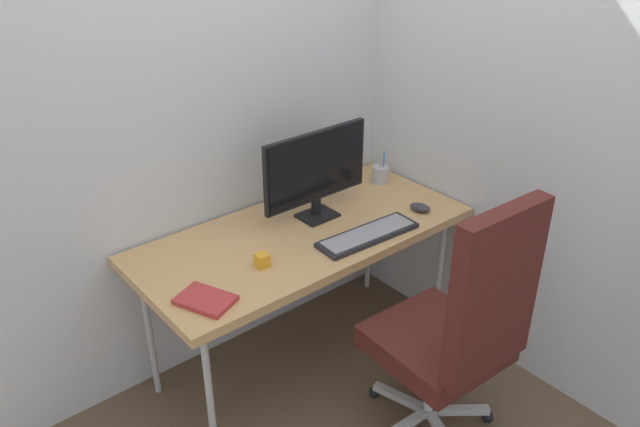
{
  "coord_description": "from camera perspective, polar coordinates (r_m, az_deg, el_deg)",
  "views": [
    {
      "loc": [
        -1.46,
        -1.88,
        2.06
      ],
      "look_at": [
        0.04,
        -0.07,
        0.81
      ],
      "focal_mm": 35.54,
      "sensor_mm": 36.0,
      "label": 1
    }
  ],
  "objects": [
    {
      "name": "office_chair",
      "position": [
        2.46,
        12.42,
        -9.94
      ],
      "size": [
        0.53,
        0.55,
        1.13
      ],
      "color": "black",
      "rests_on": "ground_plane"
    },
    {
      "name": "desk_clamp_accessory",
      "position": [
        2.5,
        -5.23,
        -4.2
      ],
      "size": [
        0.05,
        0.05,
        0.05
      ],
      "primitive_type": "cube",
      "color": "orange",
      "rests_on": "desk"
    },
    {
      "name": "wall_back",
      "position": [
        2.76,
        -6.61,
        14.02
      ],
      "size": [
        2.94,
        0.04,
        2.8
      ],
      "primitive_type": "cube",
      "color": "silver",
      "rests_on": "ground_plane"
    },
    {
      "name": "wall_side_right",
      "position": [
        2.87,
        13.58,
        13.96
      ],
      "size": [
        0.04,
        2.14,
        2.8
      ],
      "primitive_type": "cube",
      "color": "silver",
      "rests_on": "ground_plane"
    },
    {
      "name": "pen_holder",
      "position": [
        3.17,
        5.46,
        3.54
      ],
      "size": [
        0.08,
        0.08,
        0.17
      ],
      "color": "#B2B5BA",
      "rests_on": "desk"
    },
    {
      "name": "notebook",
      "position": [
        2.34,
        -10.28,
        -7.66
      ],
      "size": [
        0.21,
        0.24,
        0.02
      ],
      "primitive_type": "cube",
      "rotation": [
        0.0,
        0.0,
        0.4
      ],
      "color": "#B23333",
      "rests_on": "desk"
    },
    {
      "name": "keyboard",
      "position": [
        2.7,
        4.34,
        -1.92
      ],
      "size": [
        0.47,
        0.17,
        0.02
      ],
      "color": "black",
      "rests_on": "desk"
    },
    {
      "name": "monitor",
      "position": [
        2.76,
        -0.35,
        3.99
      ],
      "size": [
        0.54,
        0.13,
        0.4
      ],
      "color": "black",
      "rests_on": "desk"
    },
    {
      "name": "desk",
      "position": [
        2.76,
        -1.53,
        -2.28
      ],
      "size": [
        1.48,
        0.67,
        0.71
      ],
      "color": "tan",
      "rests_on": "ground_plane"
    },
    {
      "name": "mouse",
      "position": [
        2.93,
        9.0,
        0.54
      ],
      "size": [
        0.08,
        0.11,
        0.04
      ],
      "primitive_type": "ellipsoid",
      "rotation": [
        0.0,
        0.0,
        0.31
      ],
      "color": "#333338",
      "rests_on": "desk"
    },
    {
      "name": "ground_plane",
      "position": [
        3.15,
        -1.37,
        -12.81
      ],
      "size": [
        8.0,
        8.0,
        0.0
      ],
      "primitive_type": "plane",
      "color": "brown"
    }
  ]
}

